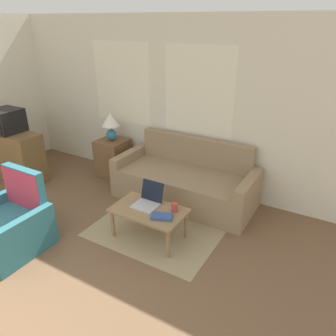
{
  "coord_description": "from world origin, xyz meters",
  "views": [
    {
      "loc": [
        2.64,
        -0.26,
        2.51
      ],
      "look_at": [
        0.69,
        3.08,
        0.75
      ],
      "focal_mm": 35.0,
      "sensor_mm": 36.0,
      "label": 1
    }
  ],
  "objects_px": {
    "cup_navy": "(174,207)",
    "book_red": "(162,217)",
    "coffee_table": "(149,213)",
    "television": "(6,121)",
    "couch": "(186,182)",
    "table_lamp": "(111,123)",
    "laptop": "(148,200)",
    "armchair": "(11,227)"
  },
  "relations": [
    {
      "from": "laptop",
      "to": "book_red",
      "type": "height_order",
      "value": "laptop"
    },
    {
      "from": "book_red",
      "to": "armchair",
      "type": "bearing_deg",
      "value": -150.09
    },
    {
      "from": "couch",
      "to": "television",
      "type": "xyz_separation_m",
      "value": [
        -2.84,
        -0.84,
        0.75
      ]
    },
    {
      "from": "television",
      "to": "table_lamp",
      "type": "height_order",
      "value": "television"
    },
    {
      "from": "book_red",
      "to": "television",
      "type": "bearing_deg",
      "value": 173.96
    },
    {
      "from": "couch",
      "to": "laptop",
      "type": "relative_size",
      "value": 6.35
    },
    {
      "from": "armchair",
      "to": "laptop",
      "type": "height_order",
      "value": "armchair"
    },
    {
      "from": "cup_navy",
      "to": "book_red",
      "type": "xyz_separation_m",
      "value": [
        -0.06,
        -0.2,
        -0.04
      ]
    },
    {
      "from": "armchair",
      "to": "television",
      "type": "xyz_separation_m",
      "value": [
        -1.58,
        1.23,
        0.76
      ]
    },
    {
      "from": "television",
      "to": "coffee_table",
      "type": "xyz_separation_m",
      "value": [
        2.9,
        -0.25,
        -0.67
      ]
    },
    {
      "from": "cup_navy",
      "to": "book_red",
      "type": "relative_size",
      "value": 0.4
    },
    {
      "from": "couch",
      "to": "television",
      "type": "relative_size",
      "value": 4.47
    },
    {
      "from": "table_lamp",
      "to": "laptop",
      "type": "relative_size",
      "value": 1.43
    },
    {
      "from": "book_red",
      "to": "coffee_table",
      "type": "bearing_deg",
      "value": 160.71
    },
    {
      "from": "armchair",
      "to": "table_lamp",
      "type": "xyz_separation_m",
      "value": [
        -0.21,
        2.17,
        0.68
      ]
    },
    {
      "from": "coffee_table",
      "to": "cup_navy",
      "type": "distance_m",
      "value": 0.33
    },
    {
      "from": "couch",
      "to": "armchair",
      "type": "distance_m",
      "value": 2.42
    },
    {
      "from": "book_red",
      "to": "table_lamp",
      "type": "bearing_deg",
      "value": 144.1
    },
    {
      "from": "cup_navy",
      "to": "table_lamp",
      "type": "bearing_deg",
      "value": 149.39
    },
    {
      "from": "couch",
      "to": "book_red",
      "type": "height_order",
      "value": "couch"
    },
    {
      "from": "television",
      "to": "laptop",
      "type": "distance_m",
      "value": 2.89
    },
    {
      "from": "armchair",
      "to": "book_red",
      "type": "relative_size",
      "value": 3.34
    },
    {
      "from": "cup_navy",
      "to": "television",
      "type": "bearing_deg",
      "value": 177.65
    },
    {
      "from": "armchair",
      "to": "laptop",
      "type": "relative_size",
      "value": 2.81
    },
    {
      "from": "television",
      "to": "cup_navy",
      "type": "distance_m",
      "value": 3.24
    },
    {
      "from": "table_lamp",
      "to": "coffee_table",
      "type": "xyz_separation_m",
      "value": [
        1.53,
        -1.19,
        -0.59
      ]
    },
    {
      "from": "couch",
      "to": "cup_navy",
      "type": "height_order",
      "value": "couch"
    },
    {
      "from": "television",
      "to": "cup_navy",
      "type": "xyz_separation_m",
      "value": [
        3.19,
        -0.13,
        -0.57
      ]
    },
    {
      "from": "coffee_table",
      "to": "cup_navy",
      "type": "height_order",
      "value": "cup_navy"
    },
    {
      "from": "table_lamp",
      "to": "book_red",
      "type": "height_order",
      "value": "table_lamp"
    },
    {
      "from": "coffee_table",
      "to": "book_red",
      "type": "distance_m",
      "value": 0.26
    },
    {
      "from": "coffee_table",
      "to": "book_red",
      "type": "height_order",
      "value": "book_red"
    },
    {
      "from": "couch",
      "to": "table_lamp",
      "type": "distance_m",
      "value": 1.62
    },
    {
      "from": "coffee_table",
      "to": "cup_navy",
      "type": "relative_size",
      "value": 8.22
    },
    {
      "from": "couch",
      "to": "table_lamp",
      "type": "bearing_deg",
      "value": 175.8
    },
    {
      "from": "couch",
      "to": "table_lamp",
      "type": "relative_size",
      "value": 4.44
    },
    {
      "from": "laptop",
      "to": "television",
      "type": "bearing_deg",
      "value": 176.87
    },
    {
      "from": "armchair",
      "to": "coffee_table",
      "type": "xyz_separation_m",
      "value": [
        1.32,
        0.98,
        0.09
      ]
    },
    {
      "from": "couch",
      "to": "television",
      "type": "distance_m",
      "value": 3.06
    },
    {
      "from": "couch",
      "to": "coffee_table",
      "type": "distance_m",
      "value": 1.09
    },
    {
      "from": "couch",
      "to": "cup_navy",
      "type": "distance_m",
      "value": 1.04
    },
    {
      "from": "armchair",
      "to": "coffee_table",
      "type": "height_order",
      "value": "armchair"
    }
  ]
}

